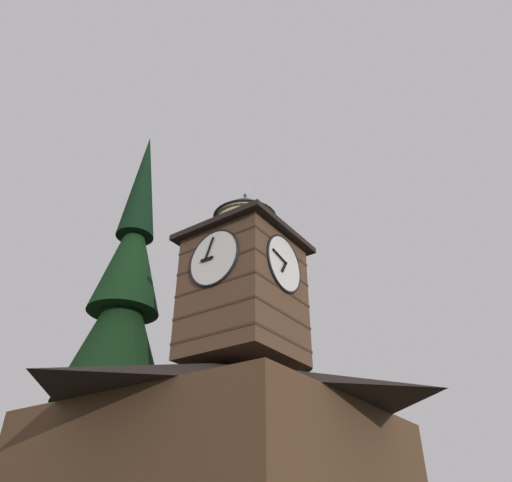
{
  "coord_description": "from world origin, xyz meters",
  "views": [
    {
      "loc": [
        13.67,
        9.24,
        1.95
      ],
      "look_at": [
        -1.18,
        -1.16,
        12.86
      ],
      "focal_mm": 32.96,
      "sensor_mm": 36.0,
      "label": 1
    }
  ],
  "objects": [
    {
      "name": "pine_tree_aside",
      "position": [
        -10.49,
        -5.46,
        8.03
      ],
      "size": [
        5.88,
        5.88,
        19.71
      ],
      "color": "#473323",
      "rests_on": "ground_plane"
    },
    {
      "name": "clock_tower",
      "position": [
        -0.83,
        -1.54,
        10.79
      ],
      "size": [
        4.71,
        4.71,
        8.24
      ],
      "color": "brown",
      "rests_on": "building_main"
    },
    {
      "name": "moon",
      "position": [
        -17.04,
        -32.22,
        14.55
      ],
      "size": [
        2.13,
        2.13,
        2.13
      ],
      "color": "silver"
    },
    {
      "name": "pine_tree_behind",
      "position": [
        0.34,
        -7.77,
        8.42
      ],
      "size": [
        6.22,
        6.22,
        21.56
      ],
      "color": "#473323",
      "rests_on": "ground_plane"
    },
    {
      "name": "building_main",
      "position": [
        -0.33,
        -1.9,
        3.7
      ],
      "size": [
        11.16,
        11.18,
        7.24
      ],
      "color": "#523723",
      "rests_on": "ground_plane"
    },
    {
      "name": "flying_bird_high",
      "position": [
        -6.82,
        -4.76,
        16.88
      ],
      "size": [
        0.53,
        0.66,
        0.12
      ],
      "color": "black"
    }
  ]
}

